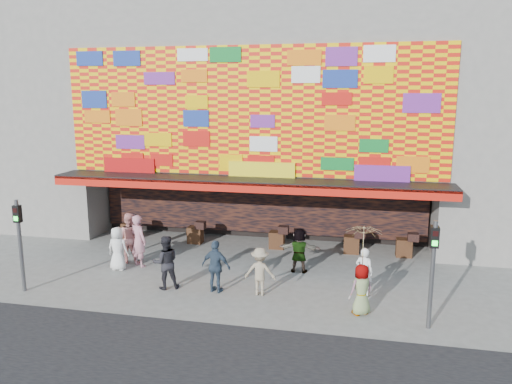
% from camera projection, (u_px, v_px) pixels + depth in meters
% --- Properties ---
extents(ground, '(90.00, 90.00, 0.00)m').
position_uv_depth(ground, '(223.00, 289.00, 16.23)').
color(ground, slate).
rests_on(ground, ground).
extents(shop_building, '(15.20, 9.40, 10.00)m').
position_uv_depth(shop_building, '(269.00, 115.00, 23.03)').
color(shop_building, gray).
rests_on(shop_building, ground).
extents(neighbor_left, '(11.00, 8.00, 12.00)m').
position_uv_depth(neighbor_left, '(18.00, 98.00, 25.36)').
color(neighbor_left, gray).
rests_on(neighbor_left, ground).
extents(signal_left, '(0.22, 0.20, 3.00)m').
position_uv_depth(signal_left, '(19.00, 235.00, 15.68)').
color(signal_left, '#59595B').
rests_on(signal_left, ground).
extents(signal_right, '(0.22, 0.20, 3.00)m').
position_uv_depth(signal_right, '(433.00, 263.00, 13.16)').
color(signal_right, '#59595B').
rests_on(signal_right, ground).
extents(ped_a, '(0.80, 0.55, 1.58)m').
position_uv_depth(ped_a, '(118.00, 249.00, 17.80)').
color(ped_a, white).
rests_on(ped_a, ground).
extents(ped_b, '(0.84, 0.74, 1.93)m').
position_uv_depth(ped_b, '(139.00, 241.00, 18.15)').
color(ped_b, '#C27D8D').
rests_on(ped_b, ground).
extents(ped_c, '(1.06, 0.98, 1.77)m').
position_uv_depth(ped_c, '(166.00, 262.00, 16.09)').
color(ped_c, black).
rests_on(ped_c, ground).
extents(ped_d, '(1.00, 0.60, 1.53)m').
position_uv_depth(ped_d, '(260.00, 271.00, 15.61)').
color(ped_d, gray).
rests_on(ped_d, ground).
extents(ped_e, '(1.06, 0.62, 1.70)m').
position_uv_depth(ped_e, '(216.00, 266.00, 15.80)').
color(ped_e, '#324358').
rests_on(ped_e, ground).
extents(ped_f, '(1.48, 0.48, 1.60)m').
position_uv_depth(ped_f, '(299.00, 250.00, 17.57)').
color(ped_f, gray).
rests_on(ped_f, ground).
extents(ped_g, '(0.87, 0.80, 1.49)m').
position_uv_depth(ped_g, '(361.00, 290.00, 14.22)').
color(ped_g, gray).
rests_on(ped_g, ground).
extents(ped_h, '(0.65, 0.53, 1.54)m').
position_uv_depth(ped_h, '(364.00, 272.00, 15.57)').
color(ped_h, white).
rests_on(ped_h, ground).
extents(ped_i, '(0.94, 0.75, 1.89)m').
position_uv_depth(ped_i, '(129.00, 238.00, 18.59)').
color(ped_i, pink).
rests_on(ped_i, ground).
extents(parasol, '(1.09, 1.11, 1.88)m').
position_uv_depth(parasol, '(363.00, 242.00, 13.94)').
color(parasol, '#FEF1A0').
rests_on(parasol, ground).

